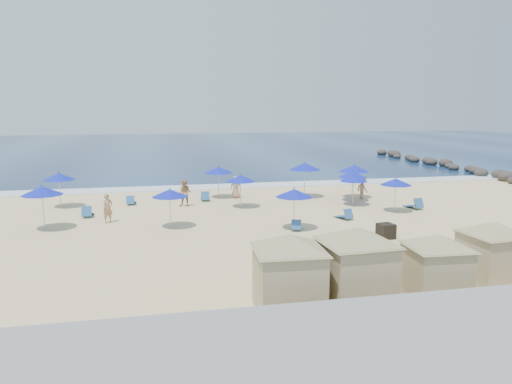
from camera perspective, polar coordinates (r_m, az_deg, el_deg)
ground at (r=26.71m, az=3.90°, el=-4.59°), size 160.00×160.00×0.00m
ocean at (r=80.44m, az=-6.97°, el=5.07°), size 160.00×80.00×0.06m
surf_line at (r=41.51m, az=-1.99°, el=0.69°), size 160.00×2.50×0.08m
seawall at (r=14.72m, az=19.05°, el=-14.80°), size 160.00×6.10×1.22m
rock_jetty at (r=59.06m, az=19.89°, el=3.16°), size 2.56×26.66×0.96m
trash_bin at (r=26.18m, az=14.62°, el=-4.34°), size 0.86×0.86×0.75m
cabana_0 at (r=16.29m, az=3.79°, el=-8.11°), size 4.55×4.55×2.86m
cabana_1 at (r=17.15m, az=11.40°, el=-7.18°), size 4.69×4.69×2.95m
cabana_2 at (r=18.41m, az=19.96°, el=-7.14°), size 4.06×4.06×2.55m
cabana_3 at (r=20.78m, az=25.44°, el=-5.46°), size 4.19×4.19×2.64m
umbrella_0 at (r=35.10m, az=-21.61°, el=1.65°), size 2.09×2.09×2.38m
umbrella_1 at (r=29.03m, az=-23.26°, el=0.14°), size 2.18×2.18×2.49m
umbrella_2 at (r=27.56m, az=-9.83°, el=-0.12°), size 1.97×1.97×2.24m
umbrella_3 at (r=36.19m, az=-4.31°, el=2.52°), size 2.08×2.08×2.36m
umbrella_4 at (r=32.63m, az=-1.79°, el=1.56°), size 1.97×1.97×2.25m
umbrella_5 at (r=26.85m, az=4.38°, el=-0.12°), size 2.04×2.04×2.32m
umbrella_6 at (r=36.38m, az=5.60°, el=2.93°), size 2.32×2.32×2.64m
umbrella_7 at (r=33.93m, az=11.09°, el=1.55°), size 1.88×1.88×2.14m
umbrella_8 at (r=36.68m, az=11.13°, el=2.67°), size 2.21×2.21×2.51m
umbrella_9 at (r=35.39m, az=10.99°, el=1.99°), size 1.94×1.94×2.21m
umbrella_10 at (r=32.44m, az=15.70°, el=1.13°), size 1.96×1.96×2.23m
beach_chair_0 at (r=31.84m, az=-18.71°, el=-2.27°), size 0.62×1.34×0.73m
beach_chair_1 at (r=34.95m, az=-14.10°, el=-1.03°), size 0.66×1.26×0.67m
beach_chair_2 at (r=35.44m, az=-5.85°, el=-0.60°), size 0.65×1.34×0.73m
beach_chair_3 at (r=27.11m, az=4.63°, el=-3.90°), size 0.84×1.27×0.64m
beach_chair_4 at (r=30.01m, az=10.11°, el=-2.64°), size 0.91×1.35×0.68m
beach_chair_5 at (r=34.10m, az=17.69°, el=-1.41°), size 0.86×1.49×0.77m
beachgoer_0 at (r=29.80m, az=-16.58°, el=-1.80°), size 0.73×0.68×1.68m
beachgoer_1 at (r=33.50m, az=-8.09°, el=-0.11°), size 1.07×0.94×1.83m
beachgoer_2 at (r=36.65m, az=12.07°, el=0.43°), size 0.88×1.15×1.57m
beachgoer_3 at (r=36.23m, az=-2.32°, el=0.58°), size 0.89×0.67×1.63m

